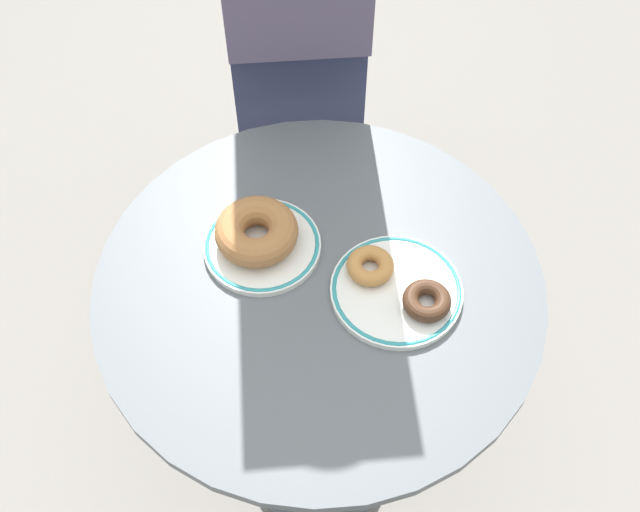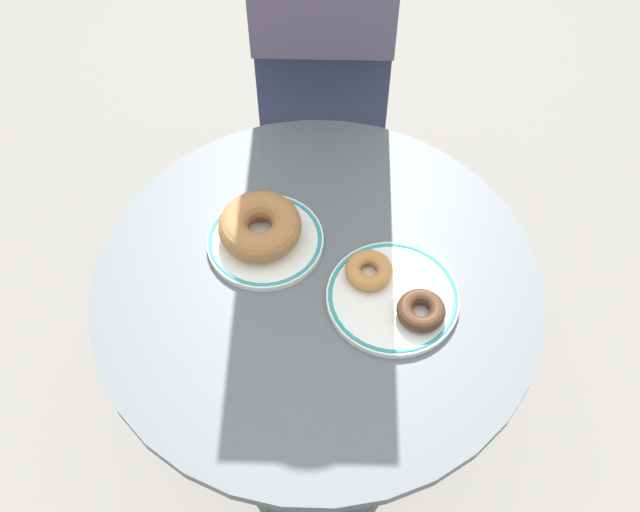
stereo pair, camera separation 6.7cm
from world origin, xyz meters
The scene contains 7 objects.
ground_plane centered at (0.00, 0.00, -0.01)m, with size 7.00×7.00×0.02m, color gray.
cafe_table centered at (0.00, 0.00, 0.52)m, with size 0.64×0.64×0.73m.
plate_left centered at (-0.10, 0.00, 0.73)m, with size 0.17×0.17×0.01m.
plate_right centered at (0.10, 0.04, 0.73)m, with size 0.18×0.18×0.01m.
donut_cinnamon centered at (-0.11, 0.00, 0.76)m, with size 0.12×0.12×0.04m, color #A36B3D.
donut_chocolate centered at (0.15, 0.04, 0.75)m, with size 0.07×0.07×0.02m, color #422819.
donut_old_fashioned centered at (0.05, 0.05, 0.75)m, with size 0.07×0.07×0.02m, color #BC7F42.
Camera 1 is at (0.33, -0.48, 1.61)m, focal length 42.25 mm.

